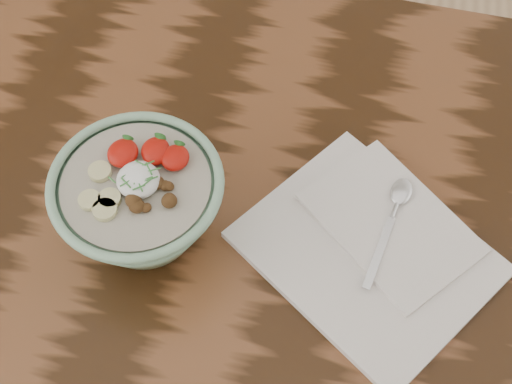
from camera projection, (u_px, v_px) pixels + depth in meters
table at (165, 246)px, 97.59cm from camera, size 160.00×90.00×75.00cm
breakfast_bowl at (141, 202)px, 82.65cm from camera, size 19.91×19.91×13.00cm
napkin at (372, 246)px, 86.38cm from camera, size 35.58×34.04×1.71cm
spoon at (396, 206)px, 87.76cm from camera, size 4.40×16.30×0.85cm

